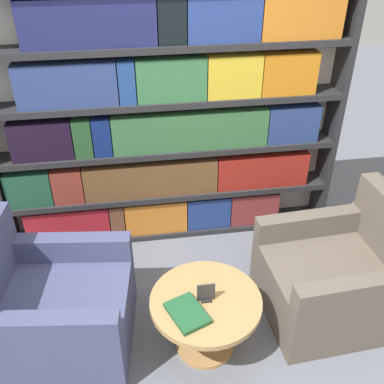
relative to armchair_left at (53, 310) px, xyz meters
The scene contains 7 objects.
ground_plane 1.02m from the armchair_left, 16.39° to the right, with size 14.00×14.00×0.00m, color slate.
bookshelf 1.66m from the armchair_left, 51.30° to the left, with size 2.87×0.30×2.14m.
armchair_left is the anchor object (origin of this frame).
armchair_right 2.02m from the armchair_left, ahead, with size 0.99×0.89×0.91m.
coffee_table 1.03m from the armchair_left, 11.30° to the right, with size 0.73×0.73×0.46m.
table_sign 1.05m from the armchair_left, 11.30° to the right, with size 0.12×0.06×0.13m.
stray_book 0.94m from the armchair_left, 19.41° to the right, with size 0.29×0.33×0.03m.
Camera 1 is at (-0.31, -1.92, 2.65)m, focal length 42.00 mm.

